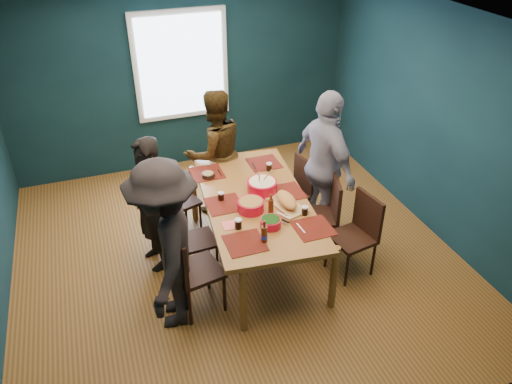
% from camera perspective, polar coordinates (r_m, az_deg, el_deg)
% --- Properties ---
extents(room, '(5.01, 5.01, 2.71)m').
position_cam_1_polar(room, '(5.44, -3.44, 5.62)').
color(room, '#96602B').
rests_on(room, ground).
extents(dining_table, '(1.31, 2.29, 0.83)m').
position_cam_1_polar(dining_table, '(5.51, -0.05, -1.42)').
color(dining_table, olive).
rests_on(dining_table, floor).
extents(chair_left_far, '(0.54, 0.54, 0.94)m').
position_cam_1_polar(chair_left_far, '(6.09, -9.61, -0.62)').
color(chair_left_far, black).
rests_on(chair_left_far, floor).
extents(chair_left_mid, '(0.40, 0.40, 0.85)m').
position_cam_1_polar(chair_left_mid, '(5.51, -7.54, -5.00)').
color(chair_left_mid, black).
rests_on(chair_left_mid, floor).
extents(chair_left_near, '(0.52, 0.52, 0.99)m').
position_cam_1_polar(chair_left_near, '(4.99, -7.72, -8.42)').
color(chair_left_near, black).
rests_on(chair_left_near, floor).
extents(chair_right_far, '(0.47, 0.47, 0.89)m').
position_cam_1_polar(chair_right_far, '(6.27, 4.69, 0.58)').
color(chair_right_far, black).
rests_on(chair_right_far, floor).
extents(chair_right_mid, '(0.53, 0.53, 0.94)m').
position_cam_1_polar(chair_right_mid, '(5.84, 8.02, -2.00)').
color(chair_right_mid, black).
rests_on(chair_right_mid, floor).
extents(chair_right_near, '(0.50, 0.50, 0.95)m').
position_cam_1_polar(chair_right_near, '(5.58, 11.71, -4.14)').
color(chair_right_near, black).
rests_on(chair_right_near, floor).
extents(person_far_left, '(0.49, 0.64, 1.59)m').
position_cam_1_polar(person_far_left, '(5.54, -12.02, -1.50)').
color(person_far_left, black).
rests_on(person_far_left, floor).
extents(person_back, '(0.91, 0.77, 1.68)m').
position_cam_1_polar(person_back, '(6.39, -4.72, 4.48)').
color(person_back, black).
rests_on(person_back, floor).
extents(person_right, '(0.59, 1.13, 1.85)m').
position_cam_1_polar(person_right, '(5.95, 7.91, 2.96)').
color(person_right, white).
rests_on(person_right, floor).
extents(person_near_left, '(0.95, 1.29, 1.79)m').
position_cam_1_polar(person_near_left, '(4.74, -10.22, -6.20)').
color(person_near_left, black).
rests_on(person_near_left, floor).
extents(bowl_salad, '(0.28, 0.28, 0.12)m').
position_cam_1_polar(bowl_salad, '(5.24, -0.61, -1.54)').
color(bowl_salad, red).
rests_on(bowl_salad, dining_table).
extents(bowl_dumpling, '(0.33, 0.33, 0.31)m').
position_cam_1_polar(bowl_dumpling, '(5.54, 0.70, 0.69)').
color(bowl_dumpling, red).
rests_on(bowl_dumpling, dining_table).
extents(bowl_herbs, '(0.21, 0.21, 0.09)m').
position_cam_1_polar(bowl_herbs, '(5.01, 1.68, -3.48)').
color(bowl_herbs, red).
rests_on(bowl_herbs, dining_table).
extents(cutting_board, '(0.35, 0.60, 0.13)m').
position_cam_1_polar(cutting_board, '(5.32, 3.51, -1.05)').
color(cutting_board, tan).
rests_on(cutting_board, dining_table).
extents(small_bowl, '(0.15, 0.15, 0.06)m').
position_cam_1_polar(small_bowl, '(5.85, -5.45, 1.94)').
color(small_bowl, black).
rests_on(small_bowl, dining_table).
extents(beer_bottle_a, '(0.07, 0.07, 0.24)m').
position_cam_1_polar(beer_bottle_a, '(4.79, 0.95, -4.84)').
color(beer_bottle_a, '#4C210D').
rests_on(beer_bottle_a, dining_table).
extents(beer_bottle_b, '(0.06, 0.06, 0.22)m').
position_cam_1_polar(beer_bottle_b, '(5.19, 1.71, -1.56)').
color(beer_bottle_b, '#4C210D').
rests_on(beer_bottle_b, dining_table).
extents(cola_glass_a, '(0.08, 0.08, 0.11)m').
position_cam_1_polar(cola_glass_a, '(4.98, -2.05, -3.59)').
color(cola_glass_a, black).
rests_on(cola_glass_a, dining_table).
extents(cola_glass_b, '(0.07, 0.07, 0.10)m').
position_cam_1_polar(cola_glass_b, '(5.20, 5.60, -2.07)').
color(cola_glass_b, black).
rests_on(cola_glass_b, dining_table).
extents(cola_glass_c, '(0.07, 0.07, 0.10)m').
position_cam_1_polar(cola_glass_c, '(5.97, 1.50, 2.94)').
color(cola_glass_c, black).
rests_on(cola_glass_c, dining_table).
extents(cola_glass_d, '(0.07, 0.07, 0.10)m').
position_cam_1_polar(cola_glass_d, '(5.42, -4.03, -0.45)').
color(cola_glass_d, black).
rests_on(cola_glass_d, dining_table).
extents(napkin_a, '(0.20, 0.20, 0.00)m').
position_cam_1_polar(napkin_a, '(5.67, 3.42, 0.55)').
color(napkin_a, '#FF6B6E').
rests_on(napkin_a, dining_table).
extents(napkin_b, '(0.17, 0.17, 0.00)m').
position_cam_1_polar(napkin_b, '(5.06, -2.93, -3.80)').
color(napkin_b, '#FF6B6E').
rests_on(napkin_b, dining_table).
extents(napkin_c, '(0.19, 0.19, 0.00)m').
position_cam_1_polar(napkin_c, '(5.02, 7.01, -4.36)').
color(napkin_c, '#FF6B6E').
rests_on(napkin_c, dining_table).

